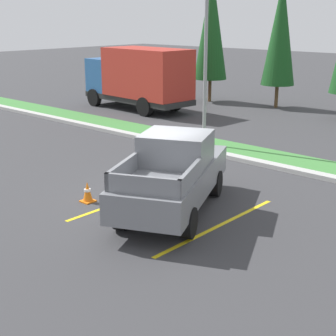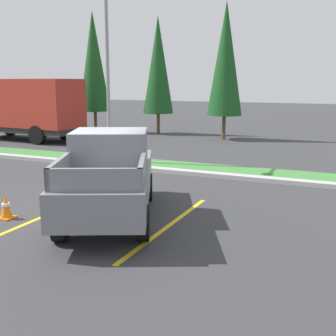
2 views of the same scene
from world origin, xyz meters
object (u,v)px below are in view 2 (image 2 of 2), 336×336
Objects in this scene: pickup_truck_main at (110,175)px; cypress_tree_center at (226,59)px; street_light at (105,58)px; cargo_truck_distant at (28,107)px; cypress_tree_leftmost at (94,62)px; cypress_tree_left_inner at (158,65)px; traffic_cone at (6,207)px.

pickup_truck_main is 15.71m from cypress_tree_center.
street_light is at bearing -103.18° from cypress_tree_center.
street_light reaches higher than cargo_truck_distant.
cypress_tree_leftmost reaches higher than cypress_tree_left_inner.
traffic_cone is (4.06, -17.24, -3.96)m from cypress_tree_left_inner.
cypress_tree_left_inner is at bearing 103.74° from street_light.
street_light is (7.78, -4.23, 2.32)m from cargo_truck_distant.
cypress_tree_leftmost is (1.19, 4.91, 2.66)m from cargo_truck_distant.
pickup_truck_main is at bearing -55.58° from cypress_tree_leftmost.
street_light is at bearing 122.22° from pickup_truck_main.
cargo_truck_distant is at bearing 138.37° from pickup_truck_main.
street_light is at bearing -76.26° from cypress_tree_left_inner.
cypress_tree_left_inner is (-6.30, 16.11, 3.21)m from pickup_truck_main.
cypress_tree_left_inner reaches higher than traffic_cone.
cypress_tree_left_inner is (4.15, 0.86, -0.26)m from cypress_tree_leftmost.
street_light is at bearing -54.17° from cypress_tree_leftmost.
cypress_tree_left_inner is 12.04× the size of traffic_cone.
cypress_tree_center is at bearing 88.19° from traffic_cone.
cypress_tree_left_inner is 0.95× the size of cypress_tree_center.
cypress_tree_leftmost is at bearing 125.83° from street_light.
pickup_truck_main is 18.81m from cypress_tree_leftmost.
cypress_tree_leftmost is (-6.60, 9.13, 0.34)m from street_light.
cypress_tree_leftmost is 12.76× the size of traffic_cone.
cargo_truck_distant is 8.22m from cypress_tree_left_inner.
street_light is 11.27m from cypress_tree_leftmost.
cypress_tree_leftmost reaches higher than traffic_cone.
cypress_tree_center is at bearing 26.21° from cargo_truck_distant.
cypress_tree_leftmost reaches higher than pickup_truck_main.
traffic_cone is at bearing -91.81° from cypress_tree_center.
cypress_tree_left_inner is 4.67m from cypress_tree_center.
pickup_truck_main is at bearing -41.63° from cargo_truck_distant.
street_light is (-3.86, 6.12, 3.13)m from pickup_truck_main.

